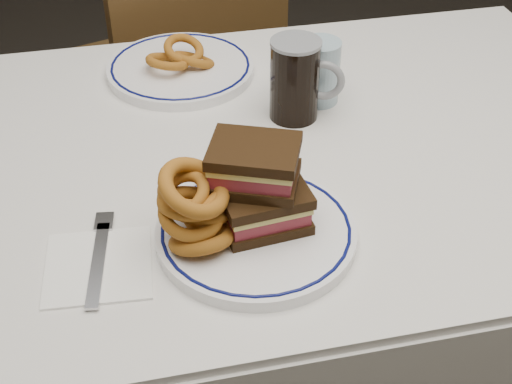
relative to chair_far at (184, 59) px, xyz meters
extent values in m
cube|color=silver|center=(0.08, -0.73, 0.20)|extent=(1.26, 0.86, 0.03)
cylinder|color=#462D16|center=(-0.46, -0.39, -0.18)|extent=(0.06, 0.06, 0.71)
cylinder|color=#462D16|center=(0.62, -0.39, -0.18)|extent=(0.06, 0.06, 0.71)
cube|color=silver|center=(0.08, -0.30, 0.11)|extent=(1.26, 0.01, 0.17)
cube|color=#462D16|center=(-0.02, 0.08, -0.07)|extent=(0.58, 0.58, 0.04)
cylinder|color=#462D16|center=(0.10, 0.32, -0.32)|extent=(0.04, 0.04, 0.45)
cylinder|color=#462D16|center=(0.22, -0.05, -0.32)|extent=(0.04, 0.04, 0.45)
cylinder|color=#462D16|center=(-0.27, 0.20, -0.32)|extent=(0.04, 0.04, 0.45)
cylinder|color=#462D16|center=(-0.15, -0.17, -0.32)|extent=(0.04, 0.04, 0.45)
cube|color=#462D16|center=(0.04, -0.12, 0.20)|extent=(0.45, 0.17, 0.50)
cylinder|color=white|center=(-0.01, -0.95, 0.22)|extent=(0.28, 0.28, 0.02)
torus|color=#0B1053|center=(-0.01, -0.95, 0.23)|extent=(0.27, 0.27, 0.01)
cube|color=black|center=(0.00, -0.94, 0.24)|extent=(0.13, 0.11, 0.02)
cube|color=maroon|center=(0.00, -0.94, 0.26)|extent=(0.12, 0.10, 0.02)
cube|color=#E3CF65|center=(0.00, -0.94, 0.27)|extent=(0.12, 0.10, 0.01)
cube|color=black|center=(0.00, -0.94, 0.28)|extent=(0.13, 0.11, 0.02)
cube|color=black|center=(-0.01, -0.93, 0.30)|extent=(0.15, 0.13, 0.02)
cube|color=maroon|center=(-0.01, -0.93, 0.32)|extent=(0.13, 0.12, 0.02)
cube|color=#E3CF65|center=(-0.01, -0.93, 0.33)|extent=(0.14, 0.12, 0.01)
cube|color=black|center=(-0.01, -0.93, 0.34)|extent=(0.15, 0.13, 0.02)
torus|color=brown|center=(-0.09, -0.97, 0.24)|extent=(0.09, 0.09, 0.06)
torus|color=brown|center=(-0.06, -0.94, 0.25)|extent=(0.09, 0.08, 0.07)
torus|color=brown|center=(-0.08, -0.94, 0.26)|extent=(0.09, 0.08, 0.07)
torus|color=brown|center=(-0.09, -0.95, 0.27)|extent=(0.09, 0.08, 0.06)
torus|color=brown|center=(-0.10, -0.96, 0.28)|extent=(0.09, 0.09, 0.05)
torus|color=brown|center=(-0.11, -0.95, 0.29)|extent=(0.09, 0.09, 0.05)
torus|color=brown|center=(-0.10, -0.93, 0.30)|extent=(0.10, 0.10, 0.03)
torus|color=brown|center=(-0.11, -0.95, 0.30)|extent=(0.08, 0.08, 0.05)
torus|color=brown|center=(-0.10, -0.95, 0.32)|extent=(0.11, 0.10, 0.08)
cylinder|color=white|center=(-0.06, -0.85, 0.24)|extent=(0.05, 0.05, 0.03)
cylinder|color=#7E020A|center=(-0.06, -0.85, 0.25)|extent=(0.04, 0.04, 0.01)
cylinder|color=black|center=(0.12, -0.65, 0.28)|extent=(0.08, 0.08, 0.14)
cylinder|color=gray|center=(0.12, -0.65, 0.35)|extent=(0.09, 0.09, 0.01)
torus|color=gray|center=(0.17, -0.67, 0.29)|extent=(0.07, 0.04, 0.07)
cylinder|color=#9DBACA|center=(0.18, -0.61, 0.27)|extent=(0.07, 0.07, 0.12)
cylinder|color=white|center=(-0.05, -0.46, 0.22)|extent=(0.28, 0.28, 0.02)
torus|color=#0B1053|center=(-0.05, -0.46, 0.23)|extent=(0.27, 0.27, 0.01)
torus|color=brown|center=(-0.03, -0.46, 0.24)|extent=(0.09, 0.08, 0.07)
torus|color=brown|center=(-0.08, -0.47, 0.25)|extent=(0.09, 0.08, 0.05)
torus|color=brown|center=(-0.04, -0.45, 0.26)|extent=(0.08, 0.08, 0.06)
cube|color=white|center=(-0.23, -0.96, 0.21)|extent=(0.15, 0.15, 0.00)
cube|color=#B4B3B8|center=(-0.23, -0.96, 0.22)|extent=(0.04, 0.16, 0.00)
cube|color=#B4B3B8|center=(-0.22, -0.88, 0.22)|extent=(0.03, 0.04, 0.00)
camera|label=1|loc=(-0.17, -1.68, 0.88)|focal=50.00mm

